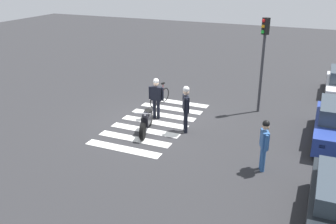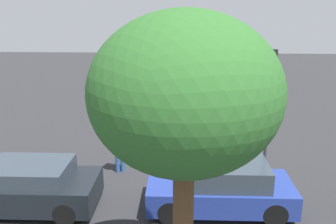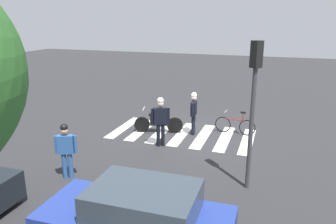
% 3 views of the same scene
% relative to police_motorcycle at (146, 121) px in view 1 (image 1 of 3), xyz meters
% --- Properties ---
extents(ground_plane, '(60.00, 60.00, 0.00)m').
position_rel_police_motorcycle_xyz_m(ground_plane, '(-1.01, -0.11, -0.46)').
color(ground_plane, '#2B2B2D').
extents(police_motorcycle, '(2.03, 0.82, 1.05)m').
position_rel_police_motorcycle_xyz_m(police_motorcycle, '(0.00, 0.00, 0.00)').
color(police_motorcycle, black).
rests_on(police_motorcycle, ground_plane).
extents(leaning_bicycle, '(1.71, 0.46, 1.00)m').
position_rel_police_motorcycle_xyz_m(leaning_bicycle, '(-3.11, -0.84, -0.09)').
color(leaning_bicycle, black).
rests_on(leaning_bicycle, ground_plane).
extents(officer_on_foot, '(0.24, 0.67, 1.80)m').
position_rel_police_motorcycle_xyz_m(officer_on_foot, '(-1.46, -0.24, 0.58)').
color(officer_on_foot, black).
rests_on(officer_on_foot, ground_plane).
extents(officer_by_motorcycle, '(0.63, 0.43, 1.91)m').
position_rel_police_motorcycle_xyz_m(officer_by_motorcycle, '(-0.61, 1.44, 0.66)').
color(officer_by_motorcycle, black).
rests_on(officer_by_motorcycle, ground_plane).
extents(pedestrian_bystander, '(0.62, 0.36, 1.75)m').
position_rel_police_motorcycle_xyz_m(pedestrian_bystander, '(1.20, 4.78, 0.54)').
color(pedestrian_bystander, '#2D5999').
rests_on(pedestrian_bystander, ground_plane).
extents(crosswalk_stripes, '(5.85, 2.96, 0.01)m').
position_rel_police_motorcycle_xyz_m(crosswalk_stripes, '(-1.01, -0.11, -0.46)').
color(crosswalk_stripes, silver).
rests_on(crosswalk_stripes, ground_plane).
extents(traffic_light_pole, '(0.35, 0.34, 4.18)m').
position_rel_police_motorcycle_xyz_m(traffic_light_pole, '(-4.05, 3.64, 2.35)').
color(traffic_light_pole, '#38383D').
rests_on(traffic_light_pole, ground_plane).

